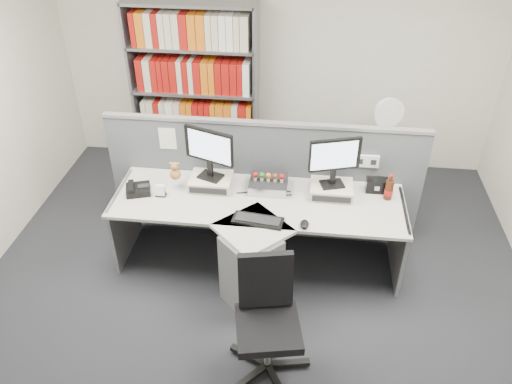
# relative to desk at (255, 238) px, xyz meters

# --- Properties ---
(ground) EXTENTS (5.50, 5.50, 0.00)m
(ground) POSITION_rel_desk_xyz_m (0.00, -0.60, -0.46)
(ground) COLOR #2A2C32
(ground) RESTS_ON ground
(room_shell) EXTENTS (5.04, 5.54, 2.72)m
(room_shell) POSITION_rel_desk_xyz_m (0.00, -0.60, 1.33)
(room_shell) COLOR silver
(room_shell) RESTS_ON ground
(partition) EXTENTS (3.00, 0.08, 1.27)m
(partition) POSITION_rel_desk_xyz_m (0.00, 0.65, 0.19)
(partition) COLOR #53585F
(partition) RESTS_ON ground
(desk) EXTENTS (2.60, 1.20, 0.72)m
(desk) POSITION_rel_desk_xyz_m (0.00, 0.00, 0.00)
(desk) COLOR #B9B9B2
(desk) RESTS_ON ground
(monitor_riser_left) EXTENTS (0.38, 0.31, 0.10)m
(monitor_riser_left) POSITION_rel_desk_xyz_m (-0.46, 0.38, 0.31)
(monitor_riser_left) COLOR beige
(monitor_riser_left) RESTS_ON desk
(monitor_riser_right) EXTENTS (0.38, 0.31, 0.10)m
(monitor_riser_right) POSITION_rel_desk_xyz_m (0.64, 0.38, 0.31)
(monitor_riser_right) COLOR beige
(monitor_riser_right) RESTS_ON desk
(monitor_left) EXTENTS (0.46, 0.22, 0.48)m
(monitor_left) POSITION_rel_desk_xyz_m (-0.45, 0.38, 0.65)
(monitor_left) COLOR black
(monitor_left) RESTS_ON monitor_riser_left
(monitor_right) EXTENTS (0.45, 0.20, 0.47)m
(monitor_right) POSITION_rel_desk_xyz_m (0.64, 0.38, 0.64)
(monitor_right) COLOR black
(monitor_right) RESTS_ON monitor_riser_right
(desktop_pc) EXTENTS (0.34, 0.31, 0.09)m
(desktop_pc) POSITION_rel_desk_xyz_m (0.07, 0.41, 0.31)
(desktop_pc) COLOR black
(desktop_pc) RESTS_ON desk
(figurines) EXTENTS (0.29, 0.05, 0.09)m
(figurines) POSITION_rel_desk_xyz_m (0.07, 0.40, 0.41)
(figurines) COLOR beige
(figurines) RESTS_ON desktop_pc
(keyboard) EXTENTS (0.44, 0.21, 0.03)m
(keyboard) POSITION_rel_desk_xyz_m (0.03, -0.09, 0.28)
(keyboard) COLOR black
(keyboard) RESTS_ON desk
(mouse) EXTENTS (0.07, 0.12, 0.04)m
(mouse) POSITION_rel_desk_xyz_m (0.42, -0.11, 0.29)
(mouse) COLOR black
(mouse) RESTS_ON desk
(desk_phone) EXTENTS (0.26, 0.25, 0.09)m
(desk_phone) POSITION_rel_desk_xyz_m (-1.10, 0.21, 0.30)
(desk_phone) COLOR black
(desk_phone) RESTS_ON desk
(desk_calendar) EXTENTS (0.09, 0.07, 0.11)m
(desk_calendar) POSITION_rel_desk_xyz_m (-0.88, 0.18, 0.31)
(desk_calendar) COLOR black
(desk_calendar) RESTS_ON desk
(plush_toy) EXTENTS (0.10, 0.10, 0.18)m
(plush_toy) POSITION_rel_desk_xyz_m (-0.77, 0.32, 0.44)
(plush_toy) COLOR #AB7339
(plush_toy) RESTS_ON monitor_riser_left
(speaker) EXTENTS (0.19, 0.11, 0.13)m
(speaker) POSITION_rel_desk_xyz_m (1.05, 0.48, 0.33)
(speaker) COLOR black
(speaker) RESTS_ON desk
(cola_bottle) EXTENTS (0.08, 0.08, 0.25)m
(cola_bottle) POSITION_rel_desk_xyz_m (1.15, 0.38, 0.36)
(cola_bottle) COLOR #3F190A
(cola_bottle) RESTS_ON desk
(shelving_unit) EXTENTS (1.41, 0.40, 2.00)m
(shelving_unit) POSITION_rel_desk_xyz_m (-0.90, 1.85, 0.52)
(shelving_unit) COLOR slate
(shelving_unit) RESTS_ON ground
(filing_cabinet) EXTENTS (0.45, 0.61, 0.70)m
(filing_cabinet) POSITION_rel_desk_xyz_m (1.20, 1.40, -0.11)
(filing_cabinet) COLOR slate
(filing_cabinet) RESTS_ON ground
(desk_fan) EXTENTS (0.32, 0.19, 0.54)m
(desk_fan) POSITION_rel_desk_xyz_m (1.20, 1.40, 0.58)
(desk_fan) COLOR white
(desk_fan) RESTS_ON filing_cabinet
(office_chair) EXTENTS (0.64, 0.63, 0.96)m
(office_chair) POSITION_rel_desk_xyz_m (0.20, -0.92, 0.06)
(office_chair) COLOR silver
(office_chair) RESTS_ON ground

